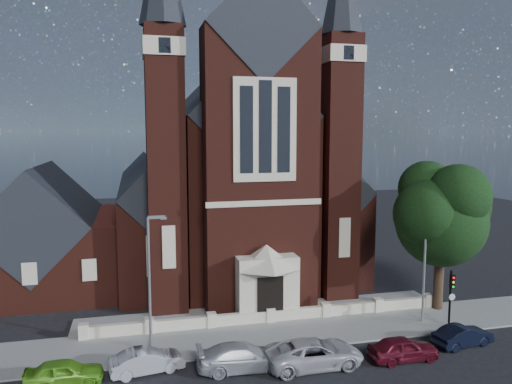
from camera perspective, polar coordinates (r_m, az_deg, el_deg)
ground at (r=42.76m, az=-1.46°, el=-10.62°), size 120.00×120.00×0.00m
pavement_strip at (r=33.20m, az=2.57°, el=-15.93°), size 60.00×5.00×0.12m
forecourt_paving at (r=36.78m, az=0.77°, el=-13.59°), size 26.00×3.00×0.14m
forecourt_wall at (r=34.98m, az=1.62°, el=-14.70°), size 24.00×0.40×0.90m
church at (r=48.79m, az=-3.48°, el=1.38°), size 20.01×34.90×29.20m
parish_hall at (r=44.36m, az=-23.09°, el=-5.18°), size 12.00×12.20×10.24m
street_tree at (r=37.69m, az=20.81°, el=-2.59°), size 6.40×6.60×10.70m
street_lamp_left at (r=30.02m, az=-11.94°, el=-9.27°), size 1.16×0.22×8.09m
street_lamp_right at (r=35.39m, az=18.85°, el=-7.01°), size 1.16×0.22×8.09m
traffic_signal at (r=35.17m, az=21.39°, el=-10.61°), size 0.28×0.42×4.00m
car_lime_van at (r=28.78m, az=-21.09°, el=-18.71°), size 3.93×1.62×1.33m
car_silver_a at (r=28.86m, az=-12.40°, el=-18.35°), size 4.13×2.05×1.30m
car_silver_b at (r=28.55m, az=-1.56°, el=-18.32°), size 5.02×2.17×1.44m
car_white_suv at (r=29.02m, az=6.65°, el=-17.84°), size 5.51×2.60×1.52m
car_dark_red at (r=30.72m, az=16.46°, el=-16.79°), size 4.03×1.63×1.37m
car_navy at (r=33.75m, az=22.56°, el=-14.93°), size 4.00×1.96×1.26m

